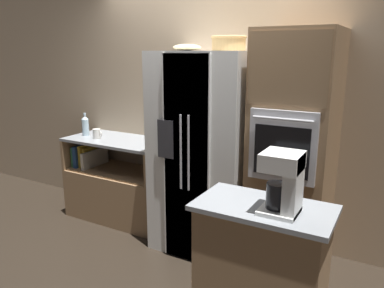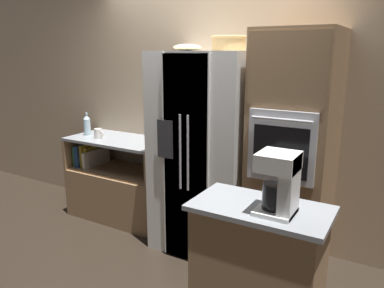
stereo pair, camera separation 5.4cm
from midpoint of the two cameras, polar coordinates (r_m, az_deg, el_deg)
name	(u,v)px [view 1 (the left image)]	position (r m, az deg, el deg)	size (l,w,h in m)	color
ground_plane	(187,238)	(3.93, -1.13, -14.20)	(20.00, 20.00, 0.00)	black
wall_back	(207,97)	(3.86, 1.95, 7.17)	(12.00, 0.06, 2.80)	tan
counter_left	(120,188)	(4.37, -11.30, -6.67)	(1.18, 0.60, 0.92)	#93704C
refrigerator	(206,153)	(3.50, 1.68, -1.37)	(0.88, 0.78, 1.86)	white
wall_oven	(293,154)	(3.23, 14.71, -1.53)	(0.62, 0.74, 2.03)	#93704C
island_counter	(260,280)	(2.47, 9.73, -19.70)	(0.80, 0.46, 0.99)	#93704C
wicker_basket	(229,43)	(3.32, 5.15, 15.13)	(0.31, 0.31, 0.12)	tan
fruit_bowl	(187,47)	(3.44, -1.23, 14.52)	(0.25, 0.25, 0.06)	beige
bottle_tall	(85,125)	(4.44, -16.27, 2.74)	(0.08, 0.08, 0.26)	silver
mug	(97,134)	(4.26, -14.65, 1.52)	(0.12, 0.08, 0.11)	silver
coffee_maker	(285,181)	(2.09, 13.29, -5.50)	(0.21, 0.22, 0.35)	white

